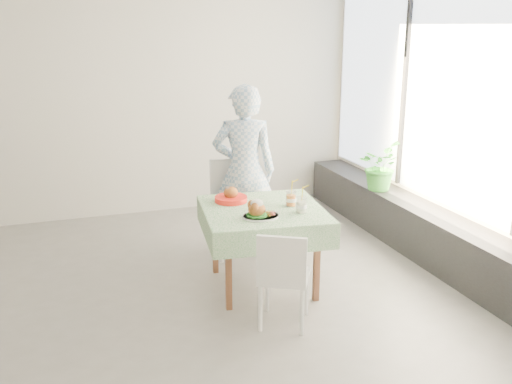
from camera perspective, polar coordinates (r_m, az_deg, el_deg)
name	(u,v)px	position (r m, az deg, el deg)	size (l,w,h in m)	color
floor	(154,301)	(5.08, -10.15, -10.68)	(6.00, 6.00, 0.00)	slate
wall_back	(114,103)	(7.08, -14.01, 8.66)	(6.00, 0.02, 2.80)	silver
wall_front	(240,259)	(2.27, -1.66, -6.69)	(6.00, 0.02, 2.80)	silver
wall_right	(460,122)	(5.84, 19.70, 6.65)	(0.02, 5.00, 2.80)	silver
window_pane	(460,95)	(5.79, 19.70, 9.08)	(0.01, 4.80, 2.18)	#D1E0F9
window_ledge	(432,236)	(6.01, 17.16, -4.25)	(0.40, 4.80, 0.50)	black
cafe_table	(263,238)	(5.10, 0.72, -4.65)	(1.15, 1.15, 0.74)	brown
chair_far	(236,226)	(5.90, -2.01, -3.38)	(0.49, 0.49, 0.97)	white
chair_near	(284,295)	(4.56, 2.80, -10.29)	(0.51, 0.51, 0.80)	white
diner	(244,171)	(5.75, -1.18, 2.12)	(0.64, 0.42, 1.75)	#7EA5CA
main_dish	(259,212)	(4.75, 0.28, -1.97)	(0.32, 0.32, 0.16)	white
juice_cup_orange	(291,199)	(5.07, 3.52, -0.69)	(0.10, 0.10, 0.27)	white
juice_cup_lemonade	(301,205)	(4.90, 4.56, -1.34)	(0.10, 0.10, 0.27)	white
second_dish	(231,197)	(5.19, -2.52, -0.52)	(0.30, 0.30, 0.14)	red
potted_plant	(379,166)	(6.54, 12.21, 2.59)	(0.50, 0.43, 0.55)	#33822B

